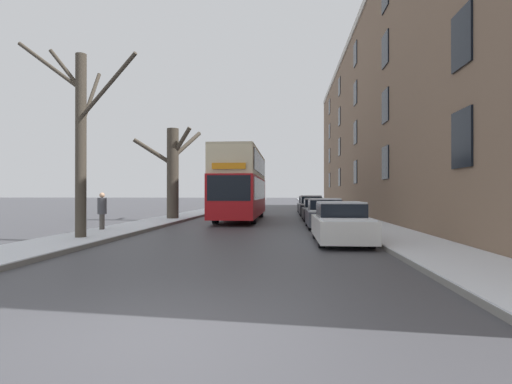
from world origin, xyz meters
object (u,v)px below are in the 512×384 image
Objects in this scene: oncoming_van at (244,199)px; pedestrian_left_sidewalk at (102,211)px; bare_tree_left_0 at (81,138)px; double_decker_bus at (241,182)px; parked_car_1 at (325,214)px; bare_tree_left_1 at (173,171)px; parked_car_4 at (308,205)px; parked_car_2 at (317,210)px; parked_car_3 at (311,206)px; parked_car_0 at (341,224)px.

oncoming_van is 21.45m from pedestrian_left_sidewalk.
bare_tree_left_0 is 1.35× the size of oncoming_van.
oncoming_van is 2.95× the size of pedestrian_left_sidewalk.
parked_car_1 is at bearing -49.39° from double_decker_bus.
parked_car_1 is (9.10, -4.76, -2.50)m from bare_tree_left_1.
parked_car_4 is 6.12m from oncoming_van.
parked_car_3 is at bearing 90.00° from parked_car_2.
parked_car_0 is 0.84× the size of oncoming_van.
parked_car_3 is (0.00, 5.74, 0.06)m from parked_car_2.
bare_tree_left_1 is 0.53× the size of double_decker_bus.
double_decker_bus is 7.55m from parked_car_3.
bare_tree_left_0 is at bearing -177.98° from parked_car_0.
bare_tree_left_0 is 24.52m from oncoming_van.
pedestrian_left_sidewalk is (-0.69, 3.09, -2.76)m from bare_tree_left_0.
parked_car_0 reaches higher than parked_car_2.
parked_car_2 is at bearing -2.43° from double_decker_bus.
double_decker_bus is 2.81× the size of parked_car_1.
parked_car_4 is at bearing 90.00° from parked_car_2.
bare_tree_left_1 is 1.52× the size of parked_car_2.
parked_car_3 is 0.96× the size of parked_car_4.
bare_tree_left_0 is 15.25m from parked_car_2.
parked_car_2 is at bearing 90.00° from parked_car_0.
double_decker_bus is 11.96m from parked_car_4.
parked_car_2 is at bearing -90.00° from parked_car_3.
parked_car_0 is at bearing -90.00° from parked_car_4.
parked_car_1 is 16.42m from parked_car_4.
double_decker_bus is 12.34m from oncoming_van.
parked_car_2 is 5.75m from parked_car_3.
parked_car_1 is at bearing -90.00° from parked_car_2.
parked_car_0 is at bearing -76.03° from oncoming_van.
pedestrian_left_sidewalk is at bearing -100.74° from oncoming_van.
bare_tree_left_0 is 9.74m from parked_car_0.
pedestrian_left_sidewalk is (-9.93, -3.23, 0.28)m from parked_car_1.
parked_car_1 is 0.95× the size of parked_car_3.
oncoming_van is at bearing 108.38° from parked_car_1.
bare_tree_left_0 is at bearing -128.18° from parked_car_2.
bare_tree_left_0 is 1.18× the size of bare_tree_left_1.
pedestrian_left_sidewalk reaches higher than parked_car_4.
parked_car_4 is at bearing 65.91° from double_decker_bus.
parked_car_1 is at bearing 90.00° from parked_car_0.
parked_car_0 is (9.24, 0.33, -3.06)m from bare_tree_left_0.
oncoming_van is at bearing 95.17° from double_decker_bus.
bare_tree_left_1 is 14.31m from parked_car_0.
parked_car_2 is at bearing 117.39° from pedestrian_left_sidewalk.
parked_car_1 is at bearing -90.00° from parked_car_3.
parked_car_3 is (9.10, 6.41, -2.47)m from bare_tree_left_1.
parked_car_4 is at bearing 90.00° from parked_car_1.
bare_tree_left_0 is at bearing -90.71° from bare_tree_left_1.
pedestrian_left_sidewalk is at bearing -116.81° from parked_car_4.
bare_tree_left_1 is at bearing 160.37° from pedestrian_left_sidewalk.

